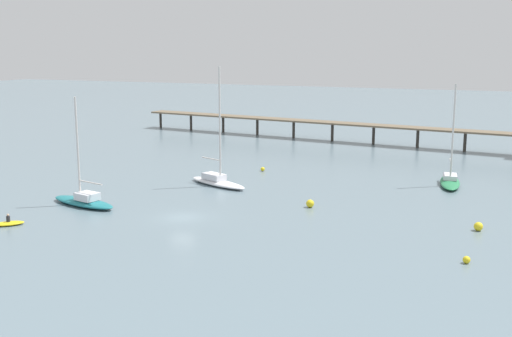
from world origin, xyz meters
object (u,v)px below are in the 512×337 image
(sailboat_white, at_px, (217,179))
(mooring_buoy_near, at_px, (310,203))
(mooring_buoy_mid, at_px, (263,169))
(mooring_buoy_outer, at_px, (467,260))
(dinghy_yellow, at_px, (9,223))
(pier, at_px, (418,124))
(sailboat_teal, at_px, (84,200))
(mooring_buoy_inner, at_px, (478,226))
(sailboat_green, at_px, (450,180))

(sailboat_white, bearing_deg, mooring_buoy_near, -23.45)
(mooring_buoy_mid, bearing_deg, mooring_buoy_outer, -44.77)
(dinghy_yellow, bearing_deg, pier, 64.80)
(sailboat_white, bearing_deg, mooring_buoy_mid, 79.71)
(sailboat_teal, bearing_deg, mooring_buoy_near, 20.45)
(mooring_buoy_inner, bearing_deg, sailboat_teal, -171.21)
(mooring_buoy_near, height_order, mooring_buoy_outer, mooring_buoy_near)
(sailboat_white, bearing_deg, dinghy_yellow, -114.83)
(mooring_buoy_near, xyz_separation_m, mooring_buoy_inner, (17.13, -2.33, -0.01))
(pier, relative_size, sailboat_white, 5.43)
(mooring_buoy_inner, bearing_deg, dinghy_yellow, -160.06)
(sailboat_green, distance_m, mooring_buoy_mid, 24.66)
(mooring_buoy_near, bearing_deg, sailboat_teal, -159.55)
(mooring_buoy_mid, bearing_deg, mooring_buoy_near, -53.87)
(mooring_buoy_mid, bearing_deg, sailboat_teal, -113.50)
(mooring_buoy_mid, height_order, mooring_buoy_inner, mooring_buoy_inner)
(mooring_buoy_near, bearing_deg, mooring_buoy_inner, -7.74)
(mooring_buoy_outer, relative_size, mooring_buoy_inner, 0.72)
(sailboat_green, bearing_deg, sailboat_teal, -144.15)
(mooring_buoy_outer, bearing_deg, mooring_buoy_near, 144.13)
(pier, relative_size, mooring_buoy_inner, 94.60)
(sailboat_green, height_order, sailboat_white, sailboat_white)
(pier, distance_m, mooring_buoy_mid, 33.23)
(sailboat_teal, xyz_separation_m, dinghy_yellow, (-1.95, -9.02, -0.44))
(mooring_buoy_near, relative_size, mooring_buoy_mid, 1.48)
(dinghy_yellow, xyz_separation_m, mooring_buoy_near, (24.76, 17.53, 0.22))
(sailboat_white, xyz_separation_m, mooring_buoy_outer, (30.68, -18.18, -0.46))
(mooring_buoy_inner, bearing_deg, pier, 104.82)
(pier, bearing_deg, mooring_buoy_mid, -120.22)
(sailboat_white, relative_size, mooring_buoy_outer, 24.11)
(sailboat_green, height_order, mooring_buoy_outer, sailboat_green)
(mooring_buoy_mid, distance_m, mooring_buoy_outer, 40.56)
(mooring_buoy_near, xyz_separation_m, mooring_buoy_outer, (16.82, -12.16, -0.12))
(mooring_buoy_inner, bearing_deg, mooring_buoy_outer, -91.85)
(sailboat_teal, distance_m, mooring_buoy_inner, 40.42)
(sailboat_teal, bearing_deg, sailboat_white, 58.37)
(sailboat_white, distance_m, sailboat_teal, 17.05)
(pier, bearing_deg, mooring_buoy_near, -95.89)
(sailboat_teal, xyz_separation_m, mooring_buoy_mid, (10.83, 24.91, -0.36))
(pier, height_order, sailboat_white, sailboat_white)
(sailboat_teal, distance_m, mooring_buoy_near, 24.35)
(sailboat_teal, bearing_deg, mooring_buoy_inner, 8.79)
(sailboat_teal, bearing_deg, pier, 62.82)
(sailboat_white, distance_m, mooring_buoy_inner, 32.11)
(pier, bearing_deg, mooring_buoy_outer, -77.95)
(mooring_buoy_mid, bearing_deg, sailboat_white, -100.29)
(mooring_buoy_near, distance_m, mooring_buoy_inner, 17.29)
(pier, xyz_separation_m, mooring_buoy_outer, (12.18, -57.10, -3.77))
(mooring_buoy_outer, bearing_deg, mooring_buoy_mid, 135.23)
(dinghy_yellow, relative_size, mooring_buoy_inner, 3.54)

